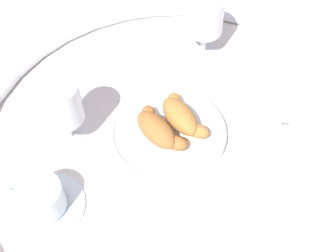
{
  "coord_description": "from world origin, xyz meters",
  "views": [
    {
      "loc": [
        0.4,
        -0.26,
        0.67
      ],
      "look_at": [
        -0.02,
        -0.01,
        0.03
      ],
      "focal_mm": 45.3,
      "sensor_mm": 36.0,
      "label": 1
    }
  ],
  "objects_px": {
    "sugar_packet": "(280,105)",
    "folded_napkin": "(132,42)",
    "croissant_large": "(157,129)",
    "coffee_cup_near": "(42,200)",
    "pastry_plate": "(168,132)",
    "coffee_cup_far": "(307,142)",
    "juice_glass_left": "(205,18)",
    "croissant_small": "(181,116)",
    "juice_glass_right": "(61,105)"
  },
  "relations": [
    {
      "from": "coffee_cup_near",
      "to": "sugar_packet",
      "type": "relative_size",
      "value": 2.72
    },
    {
      "from": "croissant_large",
      "to": "juice_glass_left",
      "type": "xyz_separation_m",
      "value": [
        -0.17,
        0.22,
        0.06
      ]
    },
    {
      "from": "sugar_packet",
      "to": "folded_napkin",
      "type": "height_order",
      "value": "sugar_packet"
    },
    {
      "from": "sugar_packet",
      "to": "folded_napkin",
      "type": "distance_m",
      "value": 0.37
    },
    {
      "from": "croissant_large",
      "to": "croissant_small",
      "type": "relative_size",
      "value": 0.99
    },
    {
      "from": "coffee_cup_near",
      "to": "coffee_cup_far",
      "type": "bearing_deg",
      "value": 73.29
    },
    {
      "from": "pastry_plate",
      "to": "croissant_large",
      "type": "bearing_deg",
      "value": -85.64
    },
    {
      "from": "coffee_cup_far",
      "to": "coffee_cup_near",
      "type": "bearing_deg",
      "value": -106.71
    },
    {
      "from": "folded_napkin",
      "to": "coffee_cup_near",
      "type": "bearing_deg",
      "value": -47.75
    },
    {
      "from": "coffee_cup_far",
      "to": "sugar_packet",
      "type": "bearing_deg",
      "value": 163.48
    },
    {
      "from": "juice_glass_right",
      "to": "juice_glass_left",
      "type": "bearing_deg",
      "value": 100.91
    },
    {
      "from": "coffee_cup_near",
      "to": "juice_glass_right",
      "type": "bearing_deg",
      "value": 141.01
    },
    {
      "from": "pastry_plate",
      "to": "juice_glass_right",
      "type": "distance_m",
      "value": 0.21
    },
    {
      "from": "croissant_large",
      "to": "sugar_packet",
      "type": "distance_m",
      "value": 0.27
    },
    {
      "from": "croissant_small",
      "to": "sugar_packet",
      "type": "bearing_deg",
      "value": 74.46
    },
    {
      "from": "sugar_packet",
      "to": "folded_napkin",
      "type": "xyz_separation_m",
      "value": [
        -0.33,
        -0.17,
        -0.0
      ]
    },
    {
      "from": "coffee_cup_near",
      "to": "pastry_plate",
      "type": "bearing_deg",
      "value": 95.16
    },
    {
      "from": "croissant_small",
      "to": "coffee_cup_near",
      "type": "xyz_separation_m",
      "value": [
        0.03,
        -0.29,
        -0.01
      ]
    },
    {
      "from": "coffee_cup_far",
      "to": "juice_glass_left",
      "type": "xyz_separation_m",
      "value": [
        -0.33,
        -0.01,
        0.07
      ]
    },
    {
      "from": "pastry_plate",
      "to": "coffee_cup_near",
      "type": "relative_size",
      "value": 1.67
    },
    {
      "from": "coffee_cup_near",
      "to": "juice_glass_left",
      "type": "relative_size",
      "value": 0.97
    },
    {
      "from": "coffee_cup_near",
      "to": "juice_glass_right",
      "type": "relative_size",
      "value": 0.97
    },
    {
      "from": "juice_glass_left",
      "to": "croissant_small",
      "type": "bearing_deg",
      "value": -44.74
    },
    {
      "from": "croissant_small",
      "to": "juice_glass_left",
      "type": "distance_m",
      "value": 0.24
    },
    {
      "from": "folded_napkin",
      "to": "coffee_cup_far",
      "type": "bearing_deg",
      "value": 17.19
    },
    {
      "from": "croissant_large",
      "to": "coffee_cup_far",
      "type": "relative_size",
      "value": 1.0
    },
    {
      "from": "sugar_packet",
      "to": "coffee_cup_far",
      "type": "bearing_deg",
      "value": -42.17
    },
    {
      "from": "sugar_packet",
      "to": "coffee_cup_near",
      "type": "bearing_deg",
      "value": -119.21
    },
    {
      "from": "juice_glass_right",
      "to": "folded_napkin",
      "type": "relative_size",
      "value": 1.27
    },
    {
      "from": "croissant_large",
      "to": "juice_glass_right",
      "type": "xyz_separation_m",
      "value": [
        -0.1,
        -0.14,
        0.06
      ]
    },
    {
      "from": "croissant_large",
      "to": "juice_glass_right",
      "type": "relative_size",
      "value": 0.97
    },
    {
      "from": "croissant_small",
      "to": "sugar_packet",
      "type": "height_order",
      "value": "croissant_small"
    },
    {
      "from": "croissant_large",
      "to": "juice_glass_right",
      "type": "bearing_deg",
      "value": -124.86
    },
    {
      "from": "coffee_cup_near",
      "to": "sugar_packet",
      "type": "xyz_separation_m",
      "value": [
        0.03,
        0.5,
        -0.02
      ]
    },
    {
      "from": "juice_glass_right",
      "to": "sugar_packet",
      "type": "distance_m",
      "value": 0.44
    },
    {
      "from": "folded_napkin",
      "to": "croissant_small",
      "type": "bearing_deg",
      "value": -7.64
    },
    {
      "from": "juice_glass_right",
      "to": "pastry_plate",
      "type": "bearing_deg",
      "value": 59.77
    },
    {
      "from": "croissant_small",
      "to": "juice_glass_right",
      "type": "distance_m",
      "value": 0.22
    },
    {
      "from": "sugar_packet",
      "to": "croissant_large",
      "type": "bearing_deg",
      "value": -127.14
    },
    {
      "from": "croissant_large",
      "to": "folded_napkin",
      "type": "bearing_deg",
      "value": 161.72
    },
    {
      "from": "pastry_plate",
      "to": "sugar_packet",
      "type": "relative_size",
      "value": 4.54
    },
    {
      "from": "coffee_cup_near",
      "to": "sugar_packet",
      "type": "bearing_deg",
      "value": 86.44
    },
    {
      "from": "pastry_plate",
      "to": "coffee_cup_far",
      "type": "relative_size",
      "value": 1.67
    },
    {
      "from": "sugar_packet",
      "to": "pastry_plate",
      "type": "bearing_deg",
      "value": -128.72
    },
    {
      "from": "coffee_cup_far",
      "to": "juice_glass_right",
      "type": "height_order",
      "value": "juice_glass_right"
    },
    {
      "from": "croissant_small",
      "to": "juice_glass_left",
      "type": "xyz_separation_m",
      "value": [
        -0.16,
        0.16,
        0.06
      ]
    },
    {
      "from": "juice_glass_left",
      "to": "coffee_cup_near",
      "type": "bearing_deg",
      "value": -67.43
    },
    {
      "from": "croissant_small",
      "to": "folded_napkin",
      "type": "relative_size",
      "value": 1.25
    },
    {
      "from": "croissant_large",
      "to": "folded_napkin",
      "type": "relative_size",
      "value": 1.24
    },
    {
      "from": "coffee_cup_near",
      "to": "coffee_cup_far",
      "type": "distance_m",
      "value": 0.48
    }
  ]
}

